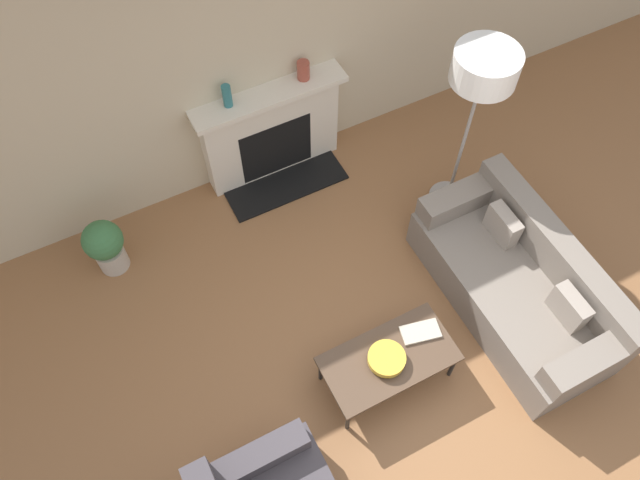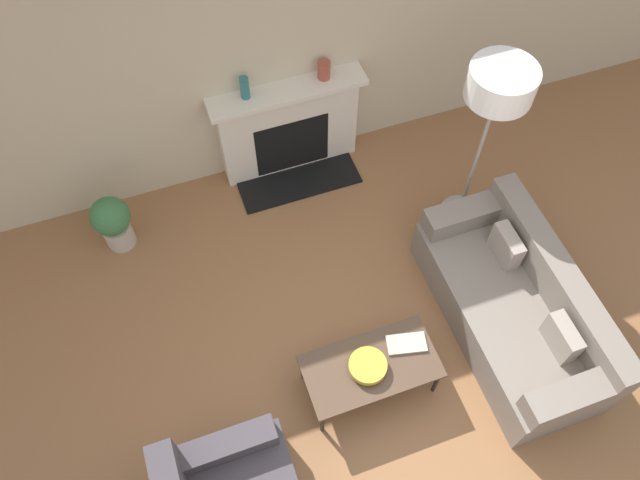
{
  "view_description": "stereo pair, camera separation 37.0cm",
  "coord_description": "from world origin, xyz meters",
  "px_view_note": "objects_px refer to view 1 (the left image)",
  "views": [
    {
      "loc": [
        -1.45,
        -1.12,
        4.83
      ],
      "look_at": [
        -0.19,
        1.34,
        0.45
      ],
      "focal_mm": 35.0,
      "sensor_mm": 36.0,
      "label": 1
    },
    {
      "loc": [
        -1.12,
        -1.27,
        4.83
      ],
      "look_at": [
        -0.19,
        1.34,
        0.45
      ],
      "focal_mm": 35.0,
      "sensor_mm": 36.0,
      "label": 2
    }
  ],
  "objects_px": {
    "fireplace": "(272,133)",
    "potted_plant": "(105,245)",
    "mantel_vase_center_left": "(303,70)",
    "bowl": "(387,359)",
    "mantel_vase_left": "(227,96)",
    "coffee_table": "(389,359)",
    "floor_lamp": "(482,77)",
    "book": "(420,332)",
    "couch": "(518,284)"
  },
  "relations": [
    {
      "from": "bowl",
      "to": "mantel_vase_center_left",
      "type": "relative_size",
      "value": 1.65
    },
    {
      "from": "bowl",
      "to": "book",
      "type": "relative_size",
      "value": 0.87
    },
    {
      "from": "mantel_vase_left",
      "to": "potted_plant",
      "type": "distance_m",
      "value": 1.64
    },
    {
      "from": "mantel_vase_left",
      "to": "mantel_vase_center_left",
      "type": "bearing_deg",
      "value": 0.0
    },
    {
      "from": "coffee_table",
      "to": "mantel_vase_center_left",
      "type": "bearing_deg",
      "value": 78.66
    },
    {
      "from": "fireplace",
      "to": "bowl",
      "type": "bearing_deg",
      "value": -93.91
    },
    {
      "from": "floor_lamp",
      "to": "mantel_vase_left",
      "type": "height_order",
      "value": "floor_lamp"
    },
    {
      "from": "couch",
      "to": "coffee_table",
      "type": "distance_m",
      "value": 1.31
    },
    {
      "from": "fireplace",
      "to": "bowl",
      "type": "xyz_separation_m",
      "value": [
        -0.16,
        -2.37,
        -0.05
      ]
    },
    {
      "from": "couch",
      "to": "mantel_vase_left",
      "type": "height_order",
      "value": "mantel_vase_left"
    },
    {
      "from": "fireplace",
      "to": "couch",
      "type": "xyz_separation_m",
      "value": [
        1.18,
        -2.27,
        -0.19
      ]
    },
    {
      "from": "book",
      "to": "potted_plant",
      "type": "relative_size",
      "value": 0.57
    },
    {
      "from": "couch",
      "to": "coffee_table",
      "type": "height_order",
      "value": "couch"
    },
    {
      "from": "fireplace",
      "to": "potted_plant",
      "type": "relative_size",
      "value": 2.45
    },
    {
      "from": "fireplace",
      "to": "potted_plant",
      "type": "height_order",
      "value": "fireplace"
    },
    {
      "from": "fireplace",
      "to": "bowl",
      "type": "distance_m",
      "value": 2.38
    },
    {
      "from": "fireplace",
      "to": "couch",
      "type": "height_order",
      "value": "fireplace"
    },
    {
      "from": "bowl",
      "to": "mantel_vase_left",
      "type": "bearing_deg",
      "value": 94.67
    },
    {
      "from": "floor_lamp",
      "to": "potted_plant",
      "type": "height_order",
      "value": "floor_lamp"
    },
    {
      "from": "fireplace",
      "to": "potted_plant",
      "type": "distance_m",
      "value": 1.79
    },
    {
      "from": "book",
      "to": "fireplace",
      "type": "bearing_deg",
      "value": 107.75
    },
    {
      "from": "bowl",
      "to": "potted_plant",
      "type": "distance_m",
      "value": 2.56
    },
    {
      "from": "fireplace",
      "to": "book",
      "type": "bearing_deg",
      "value": -85.28
    },
    {
      "from": "mantel_vase_left",
      "to": "mantel_vase_center_left",
      "type": "distance_m",
      "value": 0.71
    },
    {
      "from": "floor_lamp",
      "to": "potted_plant",
      "type": "bearing_deg",
      "value": 166.29
    },
    {
      "from": "floor_lamp",
      "to": "potted_plant",
      "type": "relative_size",
      "value": 3.05
    },
    {
      "from": "coffee_table",
      "to": "bowl",
      "type": "height_order",
      "value": "bowl"
    },
    {
      "from": "coffee_table",
      "to": "book",
      "type": "bearing_deg",
      "value": 12.16
    },
    {
      "from": "coffee_table",
      "to": "floor_lamp",
      "type": "height_order",
      "value": "floor_lamp"
    },
    {
      "from": "coffee_table",
      "to": "floor_lamp",
      "type": "bearing_deg",
      "value": 41.26
    },
    {
      "from": "book",
      "to": "floor_lamp",
      "type": "distance_m",
      "value": 1.98
    },
    {
      "from": "fireplace",
      "to": "book",
      "type": "xyz_separation_m",
      "value": [
        0.19,
        -2.29,
        -0.09
      ]
    },
    {
      "from": "couch",
      "to": "bowl",
      "type": "bearing_deg",
      "value": -85.39
    },
    {
      "from": "coffee_table",
      "to": "potted_plant",
      "type": "relative_size",
      "value": 1.76
    },
    {
      "from": "bowl",
      "to": "floor_lamp",
      "type": "xyz_separation_m",
      "value": [
        1.47,
        1.27,
        1.09
      ]
    },
    {
      "from": "floor_lamp",
      "to": "mantel_vase_left",
      "type": "distance_m",
      "value": 2.05
    },
    {
      "from": "mantel_vase_center_left",
      "to": "floor_lamp",
      "type": "bearing_deg",
      "value": -49.5
    },
    {
      "from": "book",
      "to": "bowl",
      "type": "bearing_deg",
      "value": -154.28
    },
    {
      "from": "book",
      "to": "mantel_vase_left",
      "type": "height_order",
      "value": "mantel_vase_left"
    },
    {
      "from": "fireplace",
      "to": "potted_plant",
      "type": "bearing_deg",
      "value": -168.3
    },
    {
      "from": "fireplace",
      "to": "mantel_vase_center_left",
      "type": "height_order",
      "value": "mantel_vase_center_left"
    },
    {
      "from": "fireplace",
      "to": "mantel_vase_center_left",
      "type": "relative_size",
      "value": 8.12
    },
    {
      "from": "couch",
      "to": "mantel_vase_center_left",
      "type": "xyz_separation_m",
      "value": [
        -0.83,
        2.28,
        0.79
      ]
    },
    {
      "from": "potted_plant",
      "to": "fireplace",
      "type": "bearing_deg",
      "value": 11.7
    },
    {
      "from": "bowl",
      "to": "book",
      "type": "bearing_deg",
      "value": 12.69
    },
    {
      "from": "mantel_vase_center_left",
      "to": "fireplace",
      "type": "bearing_deg",
      "value": -177.43
    },
    {
      "from": "mantel_vase_center_left",
      "to": "potted_plant",
      "type": "relative_size",
      "value": 0.3
    },
    {
      "from": "bowl",
      "to": "mantel_vase_left",
      "type": "height_order",
      "value": "mantel_vase_left"
    },
    {
      "from": "mantel_vase_center_left",
      "to": "bowl",
      "type": "bearing_deg",
      "value": -102.06
    },
    {
      "from": "bowl",
      "to": "coffee_table",
      "type": "bearing_deg",
      "value": 17.58
    }
  ]
}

